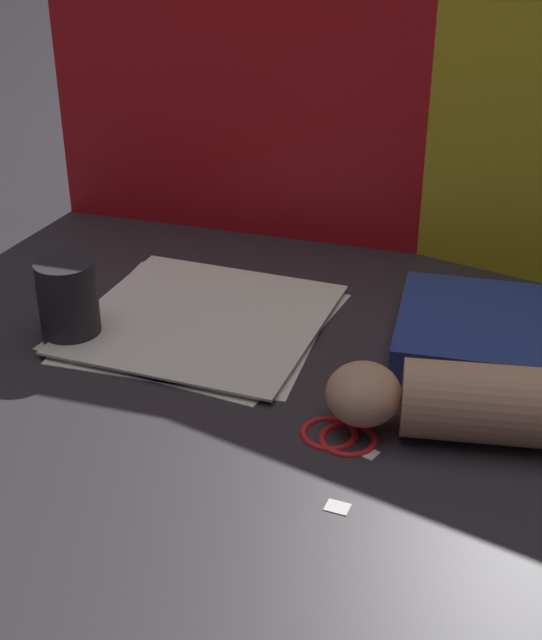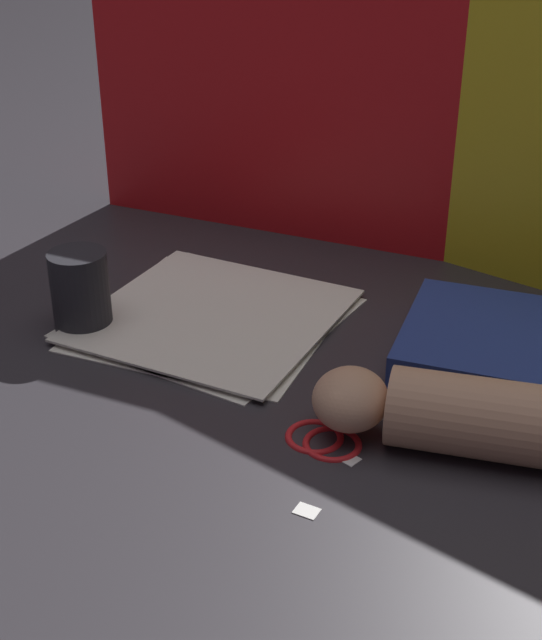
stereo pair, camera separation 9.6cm
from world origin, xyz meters
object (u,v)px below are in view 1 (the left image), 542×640
at_px(book_closed, 492,333).
at_px(scissors, 346,424).
at_px(hand_forearm, 465,402).
at_px(mug, 68,301).
at_px(paper_stack, 202,319).

xyz_separation_m(book_closed, scissors, (-0.11, -0.22, -0.02)).
bearing_deg(hand_forearm, mug, 176.26).
bearing_deg(hand_forearm, book_closed, 90.39).
relative_size(paper_stack, book_closed, 1.30).
relative_size(hand_forearm, mug, 2.77).
relative_size(scissors, hand_forearm, 0.58).
bearing_deg(paper_stack, scissors, -33.24).
bearing_deg(mug, scissors, -9.60).
relative_size(book_closed, scissors, 1.53).
height_order(scissors, hand_forearm, hand_forearm).
xyz_separation_m(book_closed, mug, (-0.46, -0.16, 0.03)).
distance_m(scissors, mug, 0.36).
bearing_deg(book_closed, scissors, -116.68).
distance_m(book_closed, mug, 0.49).
distance_m(paper_stack, mug, 0.16).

